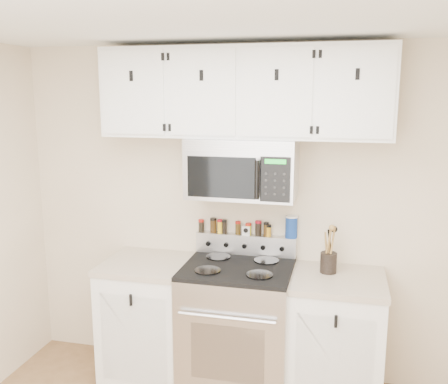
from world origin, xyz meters
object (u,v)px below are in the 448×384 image
(microwave, at_px, (242,168))
(salt_canister, at_px, (291,227))
(range, at_px, (238,327))
(utensil_crock, at_px, (328,261))

(microwave, relative_size, salt_canister, 4.59)
(range, distance_m, microwave, 1.15)
(microwave, distance_m, salt_canister, 0.58)
(microwave, height_order, utensil_crock, microwave)
(utensil_crock, bearing_deg, range, -170.75)
(range, relative_size, utensil_crock, 3.32)
(range, xyz_separation_m, microwave, (0.00, 0.13, 1.14))
(range, height_order, utensil_crock, utensil_crock)
(utensil_crock, bearing_deg, salt_canister, 147.16)
(salt_canister, bearing_deg, microwave, -155.39)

